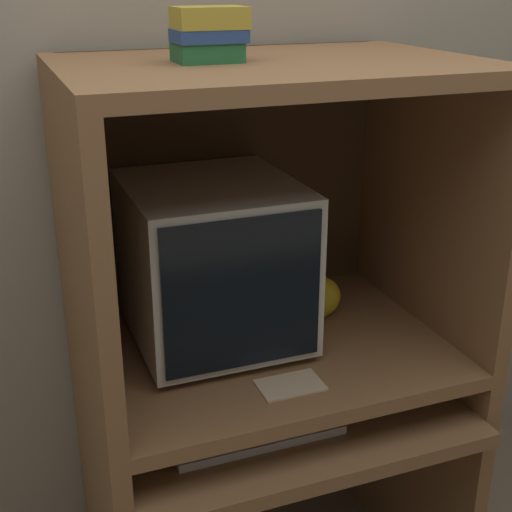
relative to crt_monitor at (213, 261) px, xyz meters
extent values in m
cube|color=gray|center=(0.12, 0.32, 0.31)|extent=(6.00, 0.06, 2.60)
cube|color=brown|center=(0.55, -0.07, -0.66)|extent=(0.04, 0.66, 0.66)
cube|color=brown|center=(0.12, -0.24, -0.35)|extent=(0.83, 0.42, 0.04)
cube|color=brown|center=(-0.32, -0.07, -0.27)|extent=(0.04, 0.66, 0.12)
cube|color=brown|center=(0.55, -0.07, -0.27)|extent=(0.04, 0.66, 0.12)
cube|color=brown|center=(0.12, -0.07, -0.23)|extent=(0.83, 0.66, 0.04)
cube|color=brown|center=(-0.32, -0.07, 0.13)|extent=(0.04, 0.66, 0.68)
cube|color=brown|center=(0.55, -0.07, 0.13)|extent=(0.04, 0.66, 0.68)
cube|color=brown|center=(0.12, -0.07, 0.45)|extent=(0.83, 0.66, 0.04)
cube|color=#48321E|center=(0.12, 0.25, 0.13)|extent=(0.83, 0.01, 0.68)
cylinder|color=beige|center=(0.00, 0.00, -0.20)|extent=(0.22, 0.22, 0.02)
cube|color=beige|center=(0.00, 0.00, 0.00)|extent=(0.39, 0.43, 0.38)
cube|color=black|center=(0.00, -0.21, 0.00)|extent=(0.36, 0.01, 0.35)
cube|color=beige|center=(0.01, -0.24, -0.32)|extent=(0.39, 0.16, 0.02)
cube|color=silver|center=(0.01, -0.24, -0.31)|extent=(0.36, 0.13, 0.01)
ellipsoid|color=#B7B7B7|center=(0.27, -0.23, -0.32)|extent=(0.06, 0.04, 0.03)
ellipsoid|color=gold|center=(0.28, 0.01, -0.15)|extent=(0.14, 0.11, 0.12)
cube|color=#236638|center=(-0.02, -0.06, 0.49)|extent=(0.13, 0.10, 0.04)
cube|color=navy|center=(-0.02, -0.07, 0.53)|extent=(0.14, 0.10, 0.03)
cube|color=gold|center=(-0.02, -0.07, 0.56)|extent=(0.14, 0.10, 0.04)
cube|color=#CCB28C|center=(0.09, -0.27, -0.21)|extent=(0.14, 0.09, 0.00)
camera|label=1|loc=(-0.47, -1.52, 0.64)|focal=50.00mm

